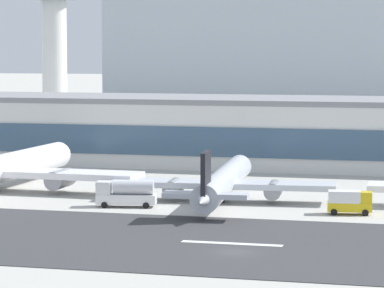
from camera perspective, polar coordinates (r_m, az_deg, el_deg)
The scene contains 9 objects.
ground_plane at distance 117.00m, azimuth 2.33°, elevation -5.94°, with size 1400.00×1400.00×0.00m, color #B2AFA8.
runway_strip at distance 121.68m, azimuth 2.80°, elevation -5.49°, with size 800.00×35.55×0.08m, color #38383A.
runway_centreline_dash_4 at distance 121.94m, azimuth 2.19°, elevation -5.44°, with size 12.00×1.20×0.01m, color white.
terminal_building at distance 200.50m, azimuth 5.19°, elevation 0.66°, with size 190.77×24.43×13.07m.
control_tower at distance 245.44m, azimuth -7.51°, elevation 5.45°, with size 10.27×10.27×39.49m.
distant_hotel_block at distance 348.83m, azimuth 7.11°, elevation 5.25°, with size 141.29×34.90×44.94m, color #A8B2BC.
airliner_black_tail_gate_1 at distance 153.40m, azimuth 1.68°, elevation -2.13°, with size 33.47×43.77×9.14m.
service_box_truck_0 at distance 144.36m, azimuth 8.59°, elevation -3.12°, with size 6.24×3.27×3.25m.
service_fuel_truck_1 at distance 149.57m, azimuth -3.61°, elevation -2.68°, with size 8.81×3.98×3.95m.
Camera 1 is at (23.59, -112.28, 22.95)m, focal length 97.84 mm.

